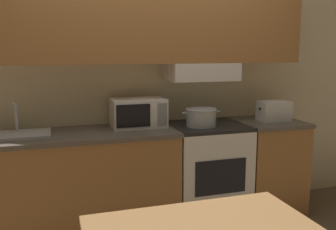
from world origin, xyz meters
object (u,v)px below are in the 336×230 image
at_px(stove_range, 206,172).
at_px(sink_basin, 16,134).
at_px(toaster, 274,111).
at_px(microwave, 138,112).
at_px(cooking_pot, 201,117).

xyz_separation_m(stove_range, sink_basin, (-1.61, 0.00, 0.46)).
height_order(toaster, sink_basin, sink_basin).
bearing_deg(sink_basin, microwave, 5.82).
xyz_separation_m(microwave, toaster, (1.29, -0.12, -0.03)).
height_order(stove_range, toaster, toaster).
height_order(cooking_pot, microwave, microwave).
bearing_deg(toaster, stove_range, 178.78).
bearing_deg(microwave, sink_basin, -174.18).
distance_m(toaster, sink_basin, 2.29).
distance_m(cooking_pot, microwave, 0.56).
height_order(stove_range, sink_basin, sink_basin).
bearing_deg(sink_basin, toaster, -0.38).
relative_size(stove_range, cooking_pot, 2.53).
height_order(stove_range, cooking_pot, cooking_pot).
bearing_deg(sink_basin, stove_range, -0.03).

